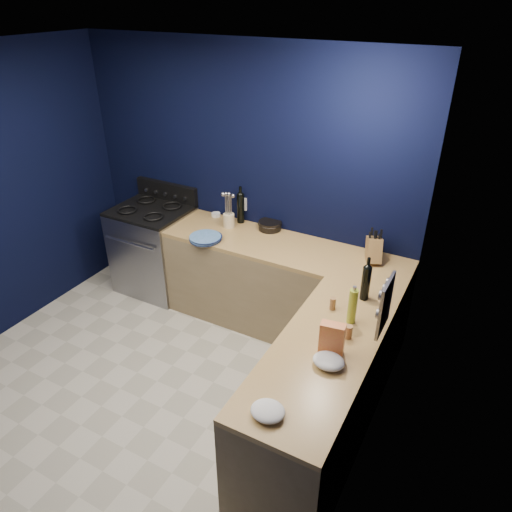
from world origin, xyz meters
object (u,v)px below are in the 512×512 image
Objects in this scene: gas_range at (155,250)px; utensil_crock at (229,220)px; plate_stack at (205,238)px; knife_block at (374,250)px; crouton_bag at (332,339)px.

utensil_crock is (0.89, 0.12, 0.51)m from gas_range.
plate_stack is 0.35m from utensil_crock.
plate_stack is (0.83, -0.22, 0.46)m from gas_range.
plate_stack is 1.40× the size of knife_block.
utensil_crock is 0.60× the size of crouton_bag.
plate_stack is at bearing -14.77° from gas_range.
knife_block is at bearing 0.90° from utensil_crock.
gas_range is at bearing 165.23° from plate_stack.
crouton_bag is (2.42, -1.15, 0.55)m from gas_range.
plate_stack is at bearing -98.52° from utensil_crock.
plate_stack is 1.53m from knife_block.
gas_range is 0.98m from plate_stack.
utensil_crock is 1.43m from knife_block.
knife_block is 0.92× the size of crouton_bag.
utensil_crock is at bearing 157.46° from knife_block.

